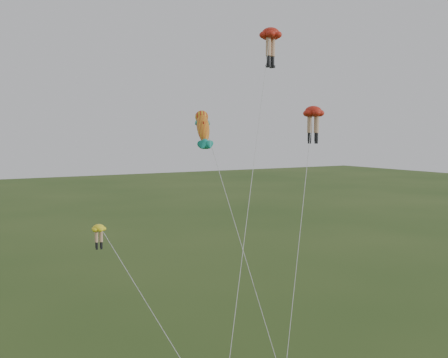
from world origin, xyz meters
TOP-DOWN VIEW (x-y plane):
  - legs_kite_red_high at (6.36, 6.95)m, footprint 10.16×10.15m
  - legs_kite_red_mid at (6.99, 3.13)m, footprint 7.97×7.22m
  - legs_kite_yellow at (-5.80, 5.25)m, footprint 3.86×9.53m
  - fish_kite at (1.06, 6.69)m, footprint 1.87×11.11m

SIDE VIEW (x-z plane):
  - legs_kite_yellow at x=-5.80m, z-range 3.57..12.55m
  - fish_kite at x=1.06m, z-range 6.50..22.30m
  - legs_kite_red_mid at x=6.99m, z-range 7.10..22.88m
  - legs_kite_red_high at x=6.36m, z-range 9.76..31.04m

